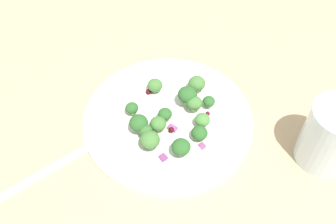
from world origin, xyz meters
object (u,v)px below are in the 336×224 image
at_px(broccoli_floret_1, 194,103).
at_px(broccoli_floret_0, 146,131).
at_px(broccoli_floret_2, 209,102).
at_px(fork, 59,164).
at_px(plate, 168,119).
at_px(water_glass, 331,136).

bearing_deg(broccoli_floret_1, broccoli_floret_0, 119.12).
relative_size(broccoli_floret_2, fork, 0.12).
bearing_deg(fork, broccoli_floret_2, -73.17).
height_order(broccoli_floret_2, fork, broccoli_floret_2).
xyz_separation_m(plate, broccoli_floret_1, (0.01, -0.04, 0.02)).
distance_m(broccoli_floret_0, water_glass, 0.26).
bearing_deg(broccoli_floret_2, water_glass, -123.04).
distance_m(fork, water_glass, 0.39).
bearing_deg(plate, fork, 109.25).
xyz_separation_m(broccoli_floret_1, broccoli_floret_2, (0.00, -0.02, -0.01)).
bearing_deg(plate, broccoli_floret_0, 134.15).
distance_m(plate, fork, 0.18).
distance_m(broccoli_floret_0, fork, 0.13).
distance_m(plate, broccoli_floret_0, 0.06).
relative_size(fork, water_glass, 1.64).
bearing_deg(broccoli_floret_0, fork, 99.93).
bearing_deg(fork, broccoli_floret_1, -72.33).
bearing_deg(fork, plate, -70.75).
xyz_separation_m(plate, broccoli_floret_0, (-0.04, 0.04, 0.02)).
height_order(broccoli_floret_0, fork, broccoli_floret_0).
bearing_deg(broccoli_floret_0, plate, -45.85).
bearing_deg(broccoli_floret_2, fork, 106.83).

